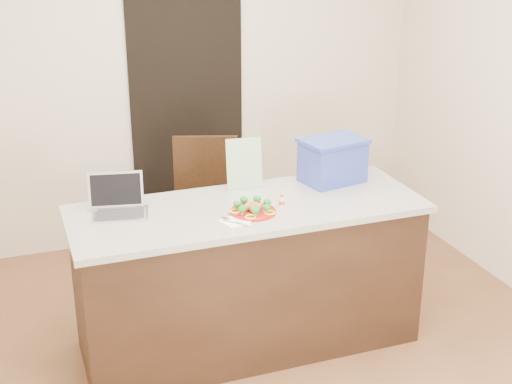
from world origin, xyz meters
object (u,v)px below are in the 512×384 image
object	(u,v)px
blue_box	(333,160)
chair	(211,201)
yogurt_bottle	(282,202)
plate	(253,211)
napkin	(234,221)
laptop	(118,202)
island	(248,276)

from	to	relation	value
blue_box	chair	distance (m)	1.05
yogurt_bottle	plate	bearing A→B (deg)	-169.27
napkin	chair	world-z (taller)	chair
napkin	laptop	xyz separation A→B (m)	(-0.57, 0.35, 0.06)
island	chair	bearing A→B (deg)	87.17
laptop	napkin	bearing A→B (deg)	-20.00
laptop	blue_box	distance (m)	1.36
chair	yogurt_bottle	bearing A→B (deg)	-64.03
laptop	chair	size ratio (longest dim) A/B	0.33
laptop	chair	bearing A→B (deg)	56.81
island	napkin	bearing A→B (deg)	-127.52
plate	laptop	world-z (taller)	laptop
plate	blue_box	bearing A→B (deg)	26.09
yogurt_bottle	laptop	world-z (taller)	laptop
island	yogurt_bottle	size ratio (longest dim) A/B	29.47
yogurt_bottle	napkin	bearing A→B (deg)	-160.26
napkin	yogurt_bottle	world-z (taller)	yogurt_bottle
napkin	blue_box	bearing A→B (deg)	26.94
laptop	blue_box	bearing A→B (deg)	13.39
island	chair	world-z (taller)	chair
napkin	yogurt_bottle	bearing A→B (deg)	19.74
plate	yogurt_bottle	xyz separation A→B (m)	(0.19, 0.04, 0.02)
plate	blue_box	world-z (taller)	blue_box
yogurt_bottle	chair	xyz separation A→B (m)	(-0.14, 1.01, -0.36)
island	blue_box	xyz separation A→B (m)	(0.63, 0.21, 0.60)
island	laptop	bearing A→B (deg)	167.30
napkin	yogurt_bottle	distance (m)	0.35
napkin	blue_box	distance (m)	0.88
island	plate	distance (m)	0.48
napkin	blue_box	world-z (taller)	blue_box
island	plate	world-z (taller)	plate
island	napkin	xyz separation A→B (m)	(-0.15, -0.19, 0.46)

